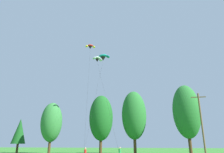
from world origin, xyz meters
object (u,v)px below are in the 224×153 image
object	(u,v)px
kite_flyer_mid	(120,152)
parafoil_kite_high_teal	(103,57)
parafoil_kite_far_red_yellow	(90,47)
utility_pole	(202,123)
parafoil_kite_mid_white	(97,59)
kite_flyer_near	(85,153)

from	to	relation	value
kite_flyer_mid	parafoil_kite_high_teal	bearing A→B (deg)	113.54
parafoil_kite_high_teal	parafoil_kite_far_red_yellow	world-z (taller)	parafoil_kite_far_red_yellow
utility_pole	parafoil_kite_far_red_yellow	size ratio (longest dim) A/B	0.39
utility_pole	kite_flyer_mid	distance (m)	13.22
parafoil_kite_high_teal	parafoil_kite_mid_white	xyz separation A→B (m)	(-0.59, -2.73, -1.54)
kite_flyer_near	parafoil_kite_high_teal	distance (m)	28.28
kite_flyer_mid	parafoil_kite_far_red_yellow	xyz separation A→B (m)	(-9.79, 14.97, 24.51)
parafoil_kite_far_red_yellow	kite_flyer_near	bearing A→B (deg)	-72.30
kite_flyer_near	parafoil_kite_mid_white	size ratio (longest dim) A/B	0.08
kite_flyer_near	kite_flyer_mid	xyz separation A→B (m)	(3.75, 3.95, 0.00)
utility_pole	kite_flyer_near	bearing A→B (deg)	-154.19
parafoil_kite_mid_white	parafoil_kite_far_red_yellow	bearing A→B (deg)	132.64
kite_flyer_mid	parafoil_kite_high_teal	world-z (taller)	parafoil_kite_high_teal
kite_flyer_mid	parafoil_kite_far_red_yellow	bearing A→B (deg)	123.18
kite_flyer_mid	parafoil_kite_high_teal	xyz separation A→B (m)	(-6.37, 14.63, 21.16)
kite_flyer_near	kite_flyer_mid	world-z (taller)	same
parafoil_kite_far_red_yellow	utility_pole	bearing A→B (deg)	-27.41
kite_flyer_near	parafoil_kite_high_teal	xyz separation A→B (m)	(-2.62, 18.58, 21.16)
parafoil_kite_high_teal	utility_pole	bearing A→B (deg)	-30.80
kite_flyer_near	parafoil_kite_mid_white	xyz separation A→B (m)	(-3.21, 15.85, 19.62)
kite_flyer_mid	parafoil_kite_mid_white	bearing A→B (deg)	120.33
parafoil_kite_mid_white	parafoil_kite_high_teal	bearing A→B (deg)	77.84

